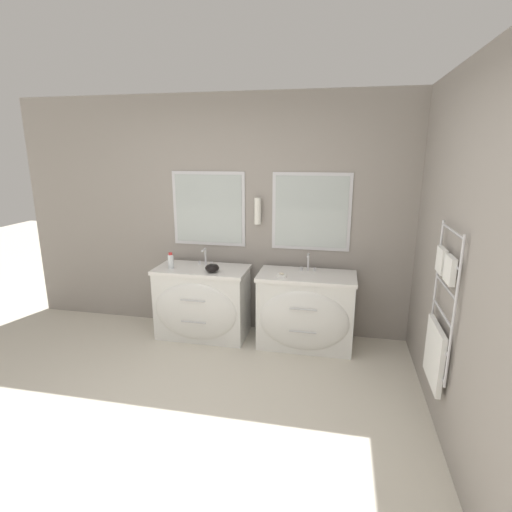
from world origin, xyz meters
TOP-DOWN VIEW (x-y plane):
  - ground_plane at (0.00, 0.00)m, footprint 16.00×16.00m
  - wall_back at (0.01, 2.09)m, footprint 5.26×0.15m
  - wall_right at (1.86, 0.92)m, footprint 0.13×4.09m
  - vanity_left at (-0.38, 1.72)m, footprint 1.00×0.57m
  - vanity_right at (0.75, 1.72)m, footprint 1.00×0.57m
  - faucet_left at (-0.38, 1.88)m, footprint 0.17×0.12m
  - faucet_right at (0.75, 1.88)m, footprint 0.17×0.12m
  - toiletry_bottle at (-0.70, 1.67)m, footprint 0.06×0.06m
  - amenity_bowl at (-0.22, 1.64)m, footprint 0.15×0.15m
  - soap_dish at (0.51, 1.62)m, footprint 0.09×0.06m

SIDE VIEW (x-z plane):
  - ground_plane at x=0.00m, z-range 0.00..0.00m
  - vanity_left at x=-0.38m, z-range 0.01..0.79m
  - vanity_right at x=0.75m, z-range 0.01..0.79m
  - soap_dish at x=0.51m, z-range 0.78..0.82m
  - amenity_bowl at x=-0.22m, z-range 0.78..0.87m
  - toiletry_bottle at x=-0.70m, z-range 0.78..0.95m
  - faucet_left at x=-0.38m, z-range 0.78..0.97m
  - faucet_right at x=0.75m, z-range 0.78..0.97m
  - wall_right at x=1.86m, z-range -0.01..2.59m
  - wall_back at x=0.01m, z-range 0.00..2.60m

